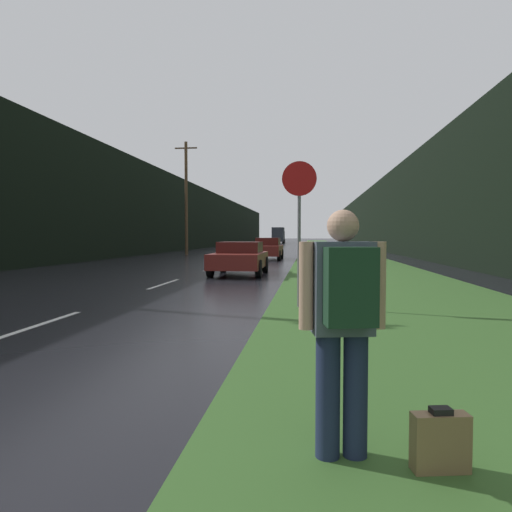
% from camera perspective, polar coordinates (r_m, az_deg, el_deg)
% --- Properties ---
extents(grass_verge, '(6.00, 240.00, 0.02)m').
position_cam_1_polar(grass_verge, '(40.75, 9.73, 0.32)').
color(grass_verge, '#386028').
rests_on(grass_verge, ground_plane).
extents(lane_stripe_b, '(0.12, 3.00, 0.01)m').
position_cam_1_polar(lane_stripe_b, '(8.68, -26.08, -7.94)').
color(lane_stripe_b, silver).
rests_on(lane_stripe_b, ground_plane).
extents(lane_stripe_c, '(0.12, 3.00, 0.01)m').
position_cam_1_polar(lane_stripe_c, '(14.99, -11.39, -3.43)').
color(lane_stripe_c, silver).
rests_on(lane_stripe_c, ground_plane).
extents(lane_stripe_d, '(0.12, 3.00, 0.01)m').
position_cam_1_polar(lane_stripe_d, '(21.72, -5.63, -1.56)').
color(lane_stripe_d, silver).
rests_on(lane_stripe_d, ground_plane).
extents(lane_stripe_e, '(0.12, 3.00, 0.01)m').
position_cam_1_polar(lane_stripe_e, '(28.59, -2.62, -0.58)').
color(lane_stripe_e, silver).
rests_on(lane_stripe_e, ground_plane).
extents(lane_stripe_f, '(0.12, 3.00, 0.01)m').
position_cam_1_polar(lane_stripe_f, '(35.50, -0.78, 0.02)').
color(lane_stripe_f, silver).
rests_on(lane_stripe_f, ground_plane).
extents(treeline_far_side, '(2.00, 140.00, 7.64)m').
position_cam_1_polar(treeline_far_side, '(52.73, -9.16, 4.95)').
color(treeline_far_side, black).
rests_on(treeline_far_side, ground_plane).
extents(treeline_near_side, '(2.00, 140.00, 7.38)m').
position_cam_1_polar(treeline_near_side, '(51.36, 15.90, 4.81)').
color(treeline_near_side, black).
rests_on(treeline_near_side, ground_plane).
extents(utility_pole_far, '(1.80, 0.24, 9.08)m').
position_cam_1_polar(utility_pole_far, '(37.32, -8.72, 7.29)').
color(utility_pole_far, '#4C3823').
rests_on(utility_pole_far, ground_plane).
extents(stop_sign, '(0.74, 0.07, 3.13)m').
position_cam_1_polar(stop_sign, '(9.80, 5.42, 4.90)').
color(stop_sign, slate).
rests_on(stop_sign, ground_plane).
extents(hitchhiker_with_backpack, '(0.59, 0.46, 1.72)m').
position_cam_1_polar(hitchhiker_with_backpack, '(3.15, 10.90, -7.63)').
color(hitchhiker_with_backpack, '#1E2847').
rests_on(hitchhiker_with_backpack, ground_plane).
extents(suitcase, '(0.38, 0.19, 0.44)m').
position_cam_1_polar(suitcase, '(3.39, 22.04, -20.86)').
color(suitcase, olive).
rests_on(suitcase, ground_plane).
extents(car_passing_near, '(2.01, 4.08, 1.31)m').
position_cam_1_polar(car_passing_near, '(18.10, -2.05, -0.21)').
color(car_passing_near, maroon).
rests_on(car_passing_near, ground_plane).
extents(car_passing_far, '(1.87, 4.77, 1.43)m').
position_cam_1_polar(car_passing_far, '(30.27, 1.51, 0.95)').
color(car_passing_far, maroon).
rests_on(car_passing_far, ground_plane).
extents(delivery_truck, '(2.46, 7.83, 3.32)m').
position_cam_1_polar(delivery_truck, '(95.36, 2.83, 2.62)').
color(delivery_truck, black).
rests_on(delivery_truck, ground_plane).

